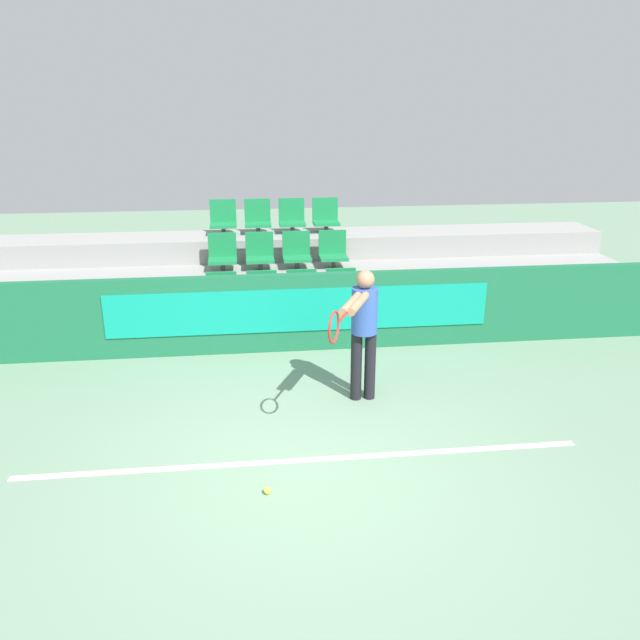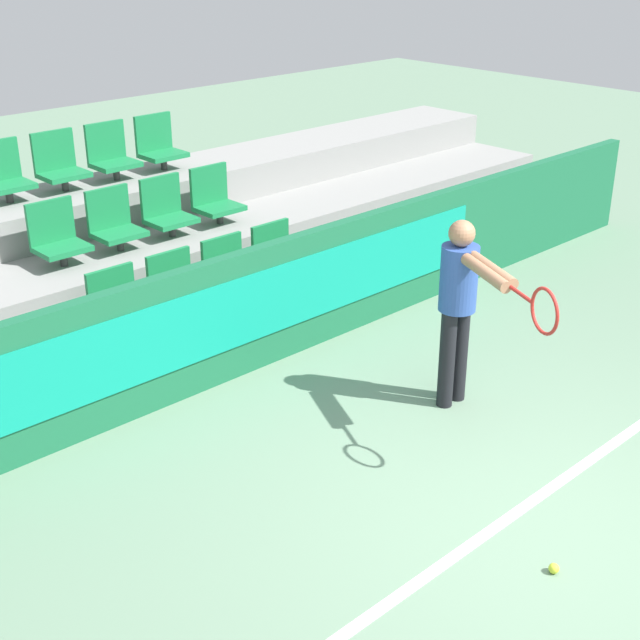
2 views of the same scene
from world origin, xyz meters
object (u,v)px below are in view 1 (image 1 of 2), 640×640
Objects in this scene: tennis_ball at (267,491)px; stadium_chair_7 at (333,251)px; stadium_chair_5 at (260,253)px; stadium_chair_6 at (297,252)px; stadium_chair_11 at (326,217)px; stadium_chair_8 at (223,219)px; stadium_chair_3 at (341,291)px; stadium_chair_10 at (292,218)px; stadium_chair_4 at (223,254)px; tennis_player at (363,324)px; stadium_chair_1 at (262,293)px; stadium_chair_2 at (302,292)px; stadium_chair_9 at (258,218)px; stadium_chair_0 at (222,295)px.

stadium_chair_7 is at bearing 75.77° from tennis_ball.
stadium_chair_6 is at bearing 0.00° from stadium_chair_5.
stadium_chair_11 is at bearing 58.50° from stadium_chair_6.
stadium_chair_5 is 1.00× the size of stadium_chair_11.
stadium_chair_6 is 1.00× the size of stadium_chair_8.
stadium_chair_6 is 1.19m from stadium_chair_11.
stadium_chair_10 is (-0.59, 1.93, 0.76)m from stadium_chair_3.
stadium_chair_6 is 5.15m from tennis_ball.
stadium_chair_4 is 1.04m from stadium_chair_8.
stadium_chair_4 is 0.37× the size of tennis_player.
stadium_chair_4 is at bearing 121.50° from stadium_chair_1.
stadium_chair_9 is at bearing 107.03° from stadium_chair_2.
stadium_chair_1 is at bearing -72.97° from stadium_chair_8.
stadium_chair_11 is (0.00, 1.93, 0.76)m from stadium_chair_3.
stadium_chair_8 reaches higher than stadium_chair_1.
stadium_chair_5 is 0.37× the size of tennis_player.
stadium_chair_4 is (-1.77, 0.96, 0.38)m from stadium_chair_3.
stadium_chair_5 is 1.00× the size of stadium_chair_7.
stadium_chair_2 is 2.41m from tennis_player.
stadium_chair_7 reaches higher than stadium_chair_1.
tennis_player is (1.66, -2.34, 0.32)m from stadium_chair_0.
stadium_chair_9 reaches higher than stadium_chair_7.
stadium_chair_7 is 2.05m from stadium_chair_8.
stadium_chair_11 is (1.18, 0.00, 0.00)m from stadium_chair_9.
stadium_chair_7 is at bearing 58.50° from stadium_chair_2.
stadium_chair_4 is at bearing -121.50° from stadium_chair_9.
stadium_chair_5 is (0.59, 0.96, 0.38)m from stadium_chair_0.
stadium_chair_9 is at bearing 180.00° from stadium_chair_10.
stadium_chair_9 is at bearing 121.50° from stadium_chair_3.
tennis_player reaches higher than stadium_chair_3.
stadium_chair_8 reaches higher than stadium_chair_4.
stadium_chair_2 is at bearing -121.50° from stadium_chair_7.
tennis_ball is at bearing -90.86° from stadium_chair_9.
stadium_chair_0 is 0.37× the size of tennis_player.
stadium_chair_0 is at bearing 97.05° from tennis_ball.
stadium_chair_2 is 1.00× the size of stadium_chair_4.
stadium_chair_11 is (1.77, 1.93, 0.76)m from stadium_chair_0.
stadium_chair_6 reaches higher than stadium_chair_0.
stadium_chair_11 is at bearing 28.55° from stadium_chair_4.
stadium_chair_1 is 1.00× the size of stadium_chair_11.
stadium_chair_3 is 1.00× the size of stadium_chair_10.
stadium_chair_1 is 1.00× the size of stadium_chair_3.
stadium_chair_10 is at bearing 90.00° from stadium_chair_2.
stadium_chair_8 reaches higher than tennis_player.
stadium_chair_10 is (0.59, 0.00, 0.00)m from stadium_chair_9.
stadium_chair_10 is at bearing 121.50° from stadium_chair_7.
stadium_chair_6 is 1.00× the size of stadium_chair_9.
tennis_ball is at bearing -102.01° from stadium_chair_11.
stadium_chair_2 is 1.00× the size of stadium_chair_6.
stadium_chair_3 is at bearing -90.00° from stadium_chair_7.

